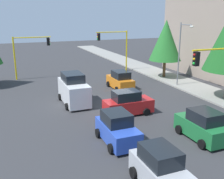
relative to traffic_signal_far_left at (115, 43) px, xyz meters
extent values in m
plane|color=#353538|center=(14.00, -5.69, -4.00)|extent=(120.00, 120.00, 0.00)
cube|color=gray|center=(9.00, 4.81, -3.92)|extent=(80.00, 4.00, 0.15)
cylinder|color=yellow|center=(0.00, 1.81, -1.17)|extent=(0.18, 0.18, 5.64)
cylinder|color=yellow|center=(0.00, -0.44, 1.50)|extent=(0.12, 4.50, 0.12)
cube|color=black|center=(0.00, -2.33, 0.92)|extent=(0.36, 0.32, 0.96)
sphere|color=red|center=(0.00, -2.51, 1.22)|extent=(0.18, 0.18, 0.18)
sphere|color=yellow|center=(0.00, -2.51, 0.92)|extent=(0.18, 0.18, 0.18)
sphere|color=green|center=(0.00, -2.51, 0.62)|extent=(0.18, 0.18, 0.18)
cylinder|color=yellow|center=(20.00, -0.44, 1.53)|extent=(0.12, 4.50, 0.12)
cube|color=black|center=(20.00, -2.33, 0.95)|extent=(0.36, 0.32, 0.96)
sphere|color=red|center=(20.00, -2.51, 1.25)|extent=(0.18, 0.18, 0.18)
sphere|color=yellow|center=(20.00, -2.51, 0.95)|extent=(0.18, 0.18, 0.18)
sphere|color=green|center=(20.00, -2.51, 0.65)|extent=(0.18, 0.18, 0.18)
cylinder|color=yellow|center=(0.00, -13.19, -1.37)|extent=(0.18, 0.18, 5.26)
cylinder|color=yellow|center=(0.00, -10.94, 1.12)|extent=(0.12, 4.50, 0.12)
cube|color=black|center=(0.00, -9.05, 0.54)|extent=(0.36, 0.32, 0.96)
sphere|color=red|center=(0.00, -8.87, 0.84)|extent=(0.18, 0.18, 0.18)
sphere|color=yellow|center=(0.00, -8.87, 0.54)|extent=(0.18, 0.18, 0.18)
sphere|color=green|center=(0.00, -8.87, 0.24)|extent=(0.18, 0.18, 0.18)
cylinder|color=slate|center=(10.00, 3.51, -0.50)|extent=(0.14, 0.14, 7.00)
cylinder|color=slate|center=(10.90, 3.51, 2.80)|extent=(1.80, 0.10, 0.10)
ellipsoid|color=silver|center=(11.80, 3.51, 2.65)|extent=(0.56, 0.28, 0.20)
cylinder|color=brown|center=(6.00, 4.31, -2.76)|extent=(0.36, 0.36, 2.47)
cone|color=#28752D|center=(6.00, 4.31, 0.74)|extent=(3.95, 3.95, 4.94)
cube|color=white|center=(11.69, -8.86, -2.91)|extent=(4.80, 1.90, 1.85)
cube|color=black|center=(11.45, -8.86, -1.60)|extent=(2.50, 1.67, 0.76)
cylinder|color=black|center=(13.18, -7.85, -3.70)|extent=(0.60, 0.20, 0.60)
cylinder|color=black|center=(13.18, -9.87, -3.70)|extent=(0.60, 0.20, 0.60)
cylinder|color=black|center=(10.21, -7.85, -3.70)|extent=(0.60, 0.20, 0.60)
cylinder|color=black|center=(10.21, -9.87, -3.70)|extent=(0.60, 0.20, 0.60)
cube|color=red|center=(16.00, -5.46, -3.31)|extent=(1.65, 3.93, 1.05)
cube|color=black|center=(16.00, -5.65, -2.40)|extent=(1.45, 2.04, 0.76)
cylinder|color=black|center=(15.11, -4.24, -3.70)|extent=(0.20, 0.60, 0.60)
cylinder|color=black|center=(16.89, -4.24, -3.70)|extent=(0.20, 0.60, 0.60)
cylinder|color=black|center=(15.11, -6.67, -3.70)|extent=(0.20, 0.60, 0.60)
cylinder|color=black|center=(16.89, -6.67, -3.70)|extent=(0.20, 0.60, 0.60)
cube|color=orange|center=(8.61, -2.94, -3.31)|extent=(4.01, 1.70, 1.05)
cube|color=black|center=(8.81, -2.94, -2.40)|extent=(2.09, 1.49, 0.76)
cylinder|color=black|center=(7.36, -3.85, -3.70)|extent=(0.60, 0.20, 0.60)
cylinder|color=black|center=(7.36, -2.03, -3.70)|extent=(0.60, 0.20, 0.60)
cylinder|color=black|center=(9.85, -3.85, -3.70)|extent=(0.60, 0.20, 0.60)
cylinder|color=black|center=(9.85, -2.03, -3.70)|extent=(0.60, 0.20, 0.60)
cube|color=blue|center=(20.31, -8.24, -3.31)|extent=(3.70, 1.72, 1.05)
cube|color=black|center=(20.12, -8.24, -2.40)|extent=(1.93, 1.52, 0.76)
cylinder|color=black|center=(21.46, -7.32, -3.70)|extent=(0.60, 0.20, 0.60)
cylinder|color=black|center=(21.46, -9.16, -3.70)|extent=(0.60, 0.20, 0.60)
cylinder|color=black|center=(19.16, -7.32, -3.70)|extent=(0.60, 0.20, 0.60)
cylinder|color=black|center=(19.16, -9.16, -3.70)|extent=(0.60, 0.20, 0.60)
cube|color=#1E7238|center=(21.85, -2.92, -3.31)|extent=(3.76, 1.77, 1.05)
cube|color=black|center=(22.04, -2.92, -2.40)|extent=(1.96, 1.56, 0.76)
cylinder|color=black|center=(20.68, -3.86, -3.70)|extent=(0.60, 0.20, 0.60)
cylinder|color=black|center=(20.68, -1.97, -3.70)|extent=(0.60, 0.20, 0.60)
cylinder|color=black|center=(23.02, -3.86, -3.70)|extent=(0.60, 0.20, 0.60)
cube|color=#B2B5BA|center=(25.34, -8.18, -3.31)|extent=(3.67, 1.60, 1.05)
cube|color=black|center=(25.15, -8.18, -2.40)|extent=(1.91, 1.41, 0.76)
cylinder|color=black|center=(24.20, -7.31, -3.70)|extent=(0.60, 0.20, 0.60)
cylinder|color=black|center=(24.20, -9.04, -3.70)|extent=(0.60, 0.20, 0.60)
camera|label=1|loc=(34.65, -14.41, 3.88)|focal=43.24mm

